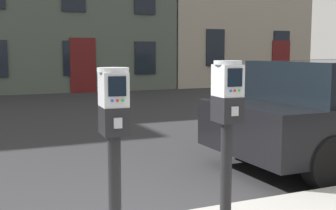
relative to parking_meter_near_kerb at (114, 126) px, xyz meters
name	(u,v)px	position (x,y,z in m)	size (l,w,h in m)	color
parking_meter_near_kerb	(114,126)	(0.00, 0.00, 0.00)	(0.23, 0.26, 1.29)	black
parking_meter_twin_adjacent	(227,114)	(0.91, 0.00, 0.03)	(0.23, 0.26, 1.33)	black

